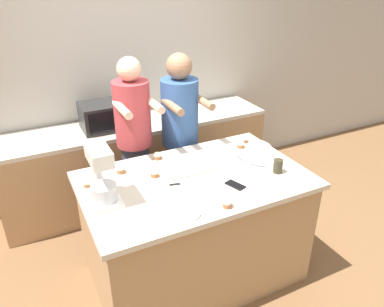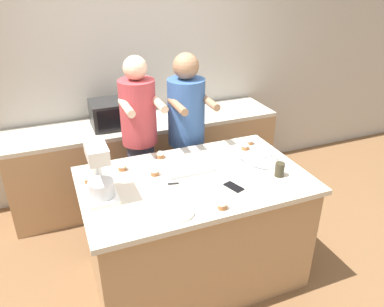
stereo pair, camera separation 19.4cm
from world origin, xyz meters
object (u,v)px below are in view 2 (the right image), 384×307
(cupcake_2, at_px, (155,172))
(cupcake_3, at_px, (89,179))
(cupcake_6, at_px, (222,205))
(cupcake_5, at_px, (122,167))
(mixing_bowl, at_px, (255,155))
(microwave_oven, at_px, (116,113))
(knife, at_px, (181,183))
(person_left, at_px, (141,146))
(cupcake_4, at_px, (160,155))
(person_right, at_px, (187,139))
(cell_phone, at_px, (234,187))
(small_plate, at_px, (178,212))
(baking_tray, at_px, (188,166))
(cupcake_0, at_px, (245,146))
(stand_mixer, at_px, (99,174))
(cupcake_1, at_px, (250,141))
(drinking_glass, at_px, (280,170))

(cupcake_2, xyz_separation_m, cupcake_3, (-0.47, 0.08, 0.00))
(cupcake_3, xyz_separation_m, cupcake_6, (0.75, -0.66, 0.00))
(cupcake_3, bearing_deg, cupcake_5, 18.79)
(mixing_bowl, distance_m, microwave_oven, 1.53)
(knife, distance_m, cupcake_5, 0.50)
(person_left, distance_m, cupcake_4, 0.35)
(person_right, height_order, microwave_oven, person_right)
(knife, height_order, cupcake_2, cupcake_2)
(cell_phone, bearing_deg, cupcake_3, 154.15)
(person_left, xyz_separation_m, small_plate, (-0.05, -1.11, 0.04))
(baking_tray, bearing_deg, cupcake_3, 175.11)
(mixing_bowl, height_order, cupcake_0, mixing_bowl)
(cell_phone, bearing_deg, stand_mixer, 165.28)
(cupcake_0, bearing_deg, cupcake_2, -171.25)
(person_left, height_order, cupcake_1, person_left)
(stand_mixer, bearing_deg, knife, -4.39)
(cupcake_2, bearing_deg, cupcake_3, 170.83)
(cupcake_1, height_order, cupcake_6, same)
(person_left, height_order, mixing_bowl, person_left)
(person_left, height_order, person_right, person_left)
(cupcake_1, bearing_deg, cupcake_3, -174.61)
(cell_phone, xyz_separation_m, small_plate, (-0.47, -0.14, 0.00))
(person_left, distance_m, cupcake_2, 0.60)
(cupcake_1, bearing_deg, baking_tray, -163.37)
(cupcake_6, bearing_deg, knife, 109.74)
(person_left, height_order, cupcake_4, person_left)
(person_left, height_order, cell_phone, person_left)
(cupcake_6, bearing_deg, cupcake_5, 123.16)
(drinking_glass, distance_m, cupcake_4, 0.96)
(cupcake_2, bearing_deg, knife, -53.77)
(stand_mixer, xyz_separation_m, knife, (0.56, -0.04, -0.17))
(person_left, relative_size, cupcake_4, 25.93)
(cupcake_2, bearing_deg, small_plate, -90.69)
(drinking_glass, distance_m, small_plate, 0.88)
(small_plate, distance_m, cupcake_5, 0.72)
(microwave_oven, height_order, cupcake_0, microwave_oven)
(cupcake_2, relative_size, cupcake_4, 1.00)
(cupcake_6, bearing_deg, cupcake_2, 115.69)
(cupcake_2, bearing_deg, person_right, 50.53)
(microwave_oven, bearing_deg, knife, -82.27)
(person_right, bearing_deg, cupcake_3, -151.85)
(person_right, xyz_separation_m, cupcake_1, (0.45, -0.38, 0.07))
(microwave_oven, distance_m, cupcake_5, 1.02)
(person_right, bearing_deg, cupcake_0, -52.21)
(mixing_bowl, relative_size, small_plate, 1.44)
(stand_mixer, xyz_separation_m, drinking_glass, (1.28, -0.21, -0.12))
(mixing_bowl, relative_size, microwave_oven, 0.63)
(cupcake_6, bearing_deg, cupcake_4, 100.52)
(stand_mixer, distance_m, knife, 0.59)
(microwave_oven, bearing_deg, person_left, -80.99)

